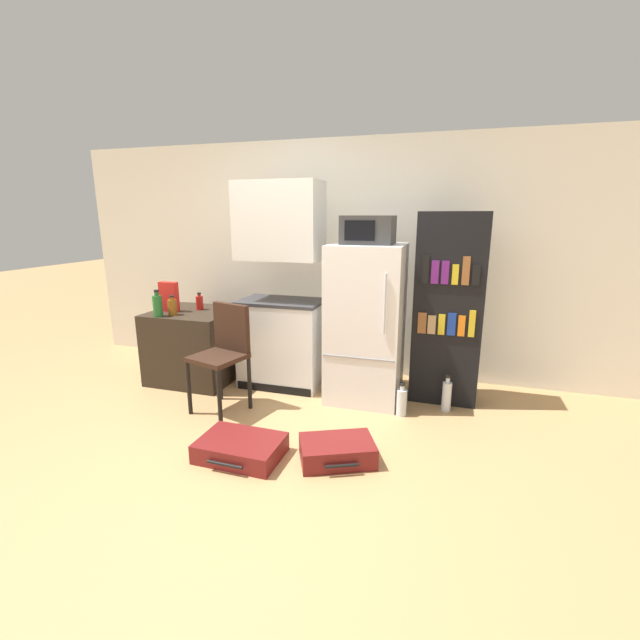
% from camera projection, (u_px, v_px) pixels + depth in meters
% --- Properties ---
extents(ground_plane, '(24.00, 24.00, 0.00)m').
position_uv_depth(ground_plane, '(257.00, 458.00, 3.05)').
color(ground_plane, tan).
extents(wall_back, '(6.40, 0.10, 2.44)m').
position_uv_depth(wall_back, '(350.00, 260.00, 4.56)').
color(wall_back, silver).
rests_on(wall_back, ground_plane).
extents(side_table, '(0.82, 0.75, 0.73)m').
position_uv_depth(side_table, '(196.00, 345.00, 4.45)').
color(side_table, '#2D2319').
rests_on(side_table, ground_plane).
extents(kitchen_hutch, '(0.82, 0.51, 1.99)m').
position_uv_depth(kitchen_hutch, '(281.00, 294.00, 4.18)').
color(kitchen_hutch, silver).
rests_on(kitchen_hutch, ground_plane).
extents(refrigerator, '(0.66, 0.67, 1.44)m').
position_uv_depth(refrigerator, '(366.00, 323.00, 3.91)').
color(refrigerator, white).
rests_on(refrigerator, ground_plane).
extents(microwave, '(0.44, 0.37, 0.24)m').
position_uv_depth(microwave, '(368.00, 230.00, 3.71)').
color(microwave, '#333333').
rests_on(microwave, refrigerator).
extents(bookshelf, '(0.59, 0.33, 1.71)m').
position_uv_depth(bookshelf, '(448.00, 310.00, 3.83)').
color(bookshelf, black).
rests_on(bookshelf, ground_plane).
extents(bottle_ketchup_red, '(0.07, 0.07, 0.18)m').
position_uv_depth(bottle_ketchup_red, '(200.00, 302.00, 4.42)').
color(bottle_ketchup_red, '#AD1914').
rests_on(bottle_ketchup_red, side_table).
extents(bottle_amber_beer, '(0.09, 0.09, 0.20)m').
position_uv_depth(bottle_amber_beer, '(172.00, 307.00, 4.17)').
color(bottle_amber_beer, brown).
rests_on(bottle_amber_beer, side_table).
extents(bottle_green_tall, '(0.09, 0.09, 0.26)m').
position_uv_depth(bottle_green_tall, '(158.00, 305.00, 4.11)').
color(bottle_green_tall, '#1E6028').
rests_on(bottle_green_tall, side_table).
extents(bowl, '(0.14, 0.14, 0.04)m').
position_uv_depth(bowl, '(220.00, 306.00, 4.49)').
color(bowl, silver).
rests_on(bowl, side_table).
extents(cereal_box, '(0.19, 0.07, 0.30)m').
position_uv_depth(cereal_box, '(169.00, 297.00, 4.32)').
color(cereal_box, red).
rests_on(cereal_box, side_table).
extents(chair, '(0.49, 0.50, 0.94)m').
position_uv_depth(chair, '(225.00, 347.00, 3.71)').
color(chair, black).
rests_on(chair, ground_plane).
extents(suitcase_large_flat, '(0.60, 0.51, 0.15)m').
position_uv_depth(suitcase_large_flat, '(337.00, 451.00, 2.99)').
color(suitcase_large_flat, maroon).
rests_on(suitcase_large_flat, ground_plane).
extents(suitcase_small_flat, '(0.59, 0.44, 0.14)m').
position_uv_depth(suitcase_small_flat, '(241.00, 448.00, 3.04)').
color(suitcase_small_flat, maroon).
rests_on(suitcase_small_flat, ground_plane).
extents(water_bottle_front, '(0.08, 0.08, 0.34)m').
position_uv_depth(water_bottle_front, '(447.00, 396.00, 3.75)').
color(water_bottle_front, silver).
rests_on(water_bottle_front, ground_plane).
extents(water_bottle_middle, '(0.09, 0.09, 0.30)m').
position_uv_depth(water_bottle_middle, '(402.00, 402.00, 3.67)').
color(water_bottle_middle, silver).
rests_on(water_bottle_middle, ground_plane).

